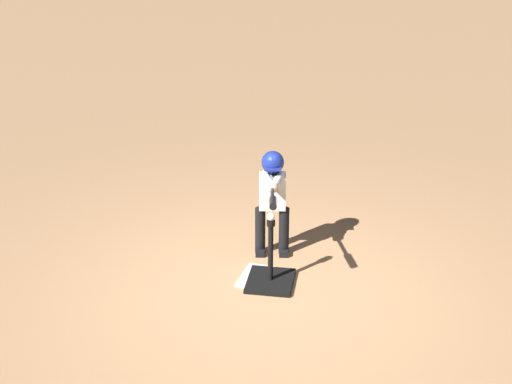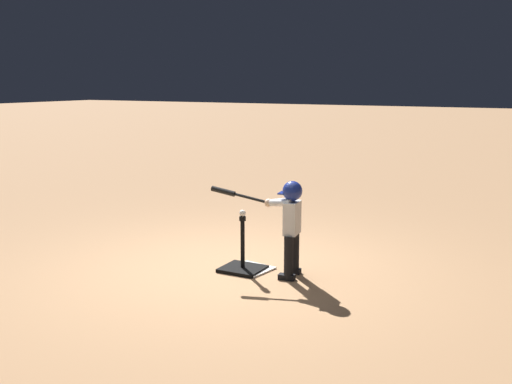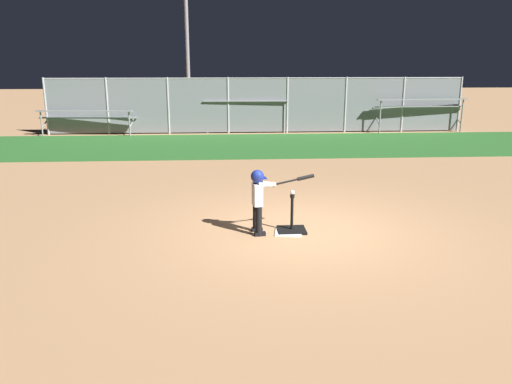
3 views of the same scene
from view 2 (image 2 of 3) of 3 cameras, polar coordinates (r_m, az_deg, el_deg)
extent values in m
plane|color=#AD7F56|center=(7.03, -2.80, -7.26)|extent=(90.00, 90.00, 0.00)
cube|color=white|center=(6.96, -0.56, -7.35)|extent=(0.50, 0.50, 0.02)
cube|color=black|center=(6.94, -1.27, -7.33)|extent=(0.47, 0.42, 0.04)
cylinder|color=black|center=(6.85, -1.28, -4.98)|extent=(0.05, 0.05, 0.55)
cylinder|color=black|center=(6.78, -1.29, -2.54)|extent=(0.08, 0.08, 0.05)
cylinder|color=black|center=(6.57, 3.12, -6.33)|extent=(0.12, 0.12, 0.49)
cube|color=black|center=(6.64, 2.94, -8.09)|extent=(0.19, 0.12, 0.06)
cylinder|color=black|center=(6.78, 3.70, -5.78)|extent=(0.12, 0.12, 0.49)
cube|color=black|center=(6.85, 3.52, -7.49)|extent=(0.19, 0.12, 0.06)
cube|color=silver|center=(6.56, 3.46, -2.48)|extent=(0.17, 0.27, 0.36)
sphere|color=#DBB293|center=(6.51, 3.49, -0.01)|extent=(0.19, 0.19, 0.19)
sphere|color=navy|center=(6.50, 3.49, 0.09)|extent=(0.22, 0.22, 0.22)
cube|color=navy|center=(6.53, 2.72, -0.09)|extent=(0.13, 0.18, 0.01)
cylinder|color=silver|center=(6.53, 2.23, -1.05)|extent=(0.30, 0.12, 0.11)
cylinder|color=silver|center=(6.61, 2.45, -0.92)|extent=(0.30, 0.19, 0.11)
sphere|color=#DBB293|center=(6.61, 1.21, -1.04)|extent=(0.09, 0.09, 0.09)
cylinder|color=black|center=(6.71, -1.47, -0.35)|extent=(0.67, 0.13, 0.15)
cylinder|color=black|center=(6.78, -3.14, 0.08)|extent=(0.30, 0.10, 0.11)
cylinder|color=black|center=(6.61, 1.38, -1.08)|extent=(0.03, 0.05, 0.05)
sphere|color=white|center=(6.76, -1.30, -2.03)|extent=(0.07, 0.07, 0.07)
camera|label=1|loc=(10.28, -33.98, 15.76)|focal=50.00mm
camera|label=3|loc=(13.83, 19.75, 12.59)|focal=35.00mm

